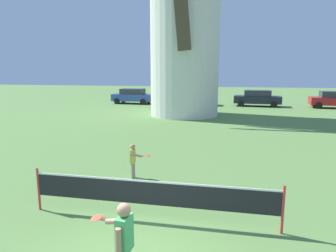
{
  "coord_description": "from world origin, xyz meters",
  "views": [
    {
      "loc": [
        1.63,
        -4.67,
        3.51
      ],
      "look_at": [
        -0.09,
        3.79,
        1.91
      ],
      "focal_mm": 32.59,
      "sensor_mm": 36.0,
      "label": 1
    }
  ],
  "objects": [
    {
      "name": "player_far",
      "position": [
        -1.36,
        4.44,
        0.65
      ],
      "size": [
        0.72,
        0.42,
        1.15
      ],
      "color": "#9E937F",
      "rests_on": "ground_plane"
    },
    {
      "name": "parked_car_blue",
      "position": [
        -8.4,
        26.01,
        0.81
      ],
      "size": [
        4.32,
        2.08,
        1.56
      ],
      "color": "#334C99",
      "rests_on": "ground_plane"
    },
    {
      "name": "player_near",
      "position": [
        0.06,
        -0.49,
        0.84
      ],
      "size": [
        0.79,
        0.63,
        1.48
      ],
      "color": "#9E937F",
      "rests_on": "ground_plane"
    },
    {
      "name": "parked_car_red",
      "position": [
        11.03,
        26.0,
        0.81
      ],
      "size": [
        4.11,
        2.05,
        1.56
      ],
      "color": "red",
      "rests_on": "ground_plane"
    },
    {
      "name": "windmill",
      "position": [
        -1.87,
        18.89,
        6.85
      ],
      "size": [
        9.75,
        5.97,
        14.48
      ],
      "color": "silver",
      "rests_on": "ground_plane"
    },
    {
      "name": "parked_car_green",
      "position": [
        -1.98,
        26.04,
        0.81
      ],
      "size": [
        4.21,
        2.02,
        1.56
      ],
      "color": "#1E6638",
      "rests_on": "ground_plane"
    },
    {
      "name": "parked_car_black",
      "position": [
        4.27,
        26.16,
        0.81
      ],
      "size": [
        4.55,
        2.14,
        1.56
      ],
      "color": "#1E232D",
      "rests_on": "ground_plane"
    },
    {
      "name": "tennis_net",
      "position": [
        -0.09,
        1.79,
        0.69
      ],
      "size": [
        5.9,
        0.06,
        1.1
      ],
      "color": "red",
      "rests_on": "ground_plane"
    }
  ]
}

